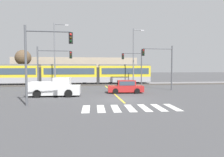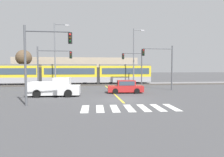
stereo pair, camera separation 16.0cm
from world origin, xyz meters
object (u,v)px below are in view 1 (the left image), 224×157
at_px(traffic_light_mid_right, 162,60).
at_px(bare_tree_far_west, 23,58).
at_px(street_lamp_west, 56,51).
at_px(light_rail_tram, 70,73).
at_px(street_lamp_centre, 134,54).
at_px(traffic_light_far_right, 135,63).
at_px(pickup_truck, 56,88).
at_px(traffic_light_near_left, 42,53).
at_px(sedan_crossing, 126,87).
at_px(traffic_light_mid_left, 50,62).

bearing_deg(traffic_light_mid_right, bare_tree_far_west, 145.65).
distance_m(traffic_light_mid_right, street_lamp_west, 16.19).
relative_size(light_rail_tram, street_lamp_centre, 3.01).
bearing_deg(traffic_light_far_right, street_lamp_centre, 81.02).
bearing_deg(pickup_truck, traffic_light_near_left, -93.47).
xyz_separation_m(sedan_crossing, traffic_light_mid_right, (5.31, 2.10, 3.28)).
height_order(traffic_light_far_right, bare_tree_far_west, bare_tree_far_west).
xyz_separation_m(traffic_light_mid_right, traffic_light_far_right, (-2.35, 5.13, -0.19)).
height_order(light_rail_tram, traffic_light_mid_right, traffic_light_mid_right).
distance_m(traffic_light_mid_right, traffic_light_mid_left, 14.38).
bearing_deg(traffic_light_mid_left, traffic_light_mid_right, -0.20).
bearing_deg(traffic_light_mid_right, traffic_light_far_right, 114.61).
distance_m(street_lamp_centre, bare_tree_far_west, 21.60).
bearing_deg(light_rail_tram, traffic_light_near_left, -92.61).
relative_size(light_rail_tram, pickup_truck, 5.10).
bearing_deg(light_rail_tram, street_lamp_west, -124.75).
distance_m(light_rail_tram, street_lamp_centre, 11.47).
height_order(pickup_truck, traffic_light_mid_right, traffic_light_mid_right).
bearing_deg(pickup_truck, street_lamp_west, 97.61).
xyz_separation_m(sedan_crossing, pickup_truck, (-7.90, -1.66, 0.14)).
bearing_deg(light_rail_tram, traffic_light_far_right, -23.16).
relative_size(traffic_light_mid_left, bare_tree_far_west, 0.87).
height_order(street_lamp_west, street_lamp_centre, street_lamp_west).
bearing_deg(pickup_truck, sedan_crossing, 11.85).
height_order(traffic_light_mid_right, traffic_light_far_right, traffic_light_mid_right).
xyz_separation_m(light_rail_tram, traffic_light_mid_left, (-1.69, -9.50, 1.69)).
bearing_deg(bare_tree_far_west, street_lamp_centre, -24.01).
distance_m(traffic_light_near_left, traffic_light_far_right, 18.02).
relative_size(traffic_light_mid_right, bare_tree_far_west, 0.92).
bearing_deg(bare_tree_far_west, traffic_light_mid_right, -34.35).
bearing_deg(pickup_truck, light_rail_tram, 87.73).
relative_size(traffic_light_far_right, bare_tree_far_west, 0.91).
height_order(light_rail_tram, pickup_truck, light_rail_tram).
bearing_deg(light_rail_tram, pickup_truck, -92.27).
height_order(traffic_light_mid_left, street_lamp_centre, street_lamp_centre).
distance_m(traffic_light_mid_left, traffic_light_far_right, 13.06).
height_order(sedan_crossing, pickup_truck, pickup_truck).
xyz_separation_m(traffic_light_mid_left, bare_tree_far_west, (-7.54, 14.93, 1.16)).
relative_size(traffic_light_mid_right, street_lamp_west, 0.60).
bearing_deg(bare_tree_far_west, traffic_light_far_right, -26.72).
height_order(traffic_light_mid_right, traffic_light_mid_left, traffic_light_mid_right).
relative_size(traffic_light_near_left, traffic_light_far_right, 1.08).
distance_m(light_rail_tram, traffic_light_mid_left, 9.80).
relative_size(light_rail_tram, bare_tree_far_west, 4.34).
height_order(traffic_light_near_left, traffic_light_mid_left, traffic_light_near_left).
height_order(traffic_light_mid_left, traffic_light_far_right, traffic_light_far_right).
bearing_deg(light_rail_tram, sedan_crossing, -57.67).
distance_m(traffic_light_far_right, street_lamp_centre, 1.77).
bearing_deg(traffic_light_far_right, traffic_light_mid_left, -157.10).
xyz_separation_m(pickup_truck, traffic_light_near_left, (-0.32, -5.23, 3.34)).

